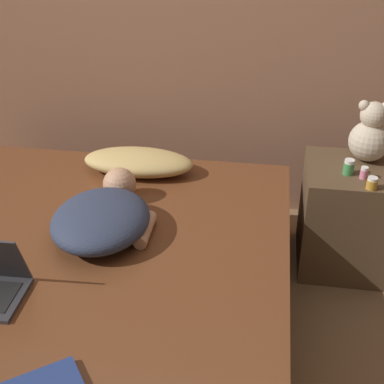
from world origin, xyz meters
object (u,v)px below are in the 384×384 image
at_px(person_lying, 104,216).
at_px(bottle_amber, 372,183).
at_px(pillow, 138,162).
at_px(bottle_green, 349,167).
at_px(teddy_bear, 370,135).
at_px(bottle_pink, 364,173).

bearing_deg(person_lying, bottle_amber, 14.91).
height_order(pillow, bottle_amber, bottle_amber).
bearing_deg(person_lying, bottle_green, 22.30).
distance_m(pillow, bottle_amber, 1.21).
relative_size(person_lying, teddy_bear, 2.10).
bearing_deg(pillow, person_lying, -91.42).
relative_size(pillow, person_lying, 0.90).
relative_size(person_lying, bottle_pink, 10.93).
distance_m(teddy_bear, bottle_amber, 0.33).
relative_size(bottle_amber, bottle_pink, 0.96).
height_order(teddy_bear, bottle_pink, teddy_bear).
height_order(person_lying, teddy_bear, teddy_bear).
xyz_separation_m(bottle_pink, bottle_green, (-0.07, 0.03, 0.01)).
height_order(person_lying, bottle_pink, bottle_pink).
bearing_deg(pillow, teddy_bear, 3.47).
bearing_deg(bottle_amber, bottle_pink, 104.08).
xyz_separation_m(teddy_bear, bottle_green, (-0.11, -0.18, -0.10)).
bearing_deg(bottle_pink, person_lying, -159.52).
distance_m(pillow, bottle_pink, 1.17).
bearing_deg(teddy_bear, pillow, -176.53).
bearing_deg(bottle_green, person_lying, -156.80).
distance_m(bottle_amber, bottle_green, 0.16).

